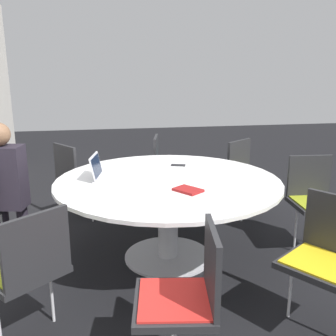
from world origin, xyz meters
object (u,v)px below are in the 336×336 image
(chair_3, at_px, (326,252))
(chair_6, at_px, (166,164))
(laptop, at_px, (103,173))
(chair_1, at_px, (27,264))
(chair_4, at_px, (314,195))
(chair_2, at_px, (187,290))
(chair_5, at_px, (248,172))
(person_0, at_px, (4,180))
(spiral_notebook, at_px, (188,190))
(chair_7, at_px, (76,174))
(cell_phone, at_px, (178,165))

(chair_3, distance_m, chair_6, 2.53)
(laptop, bearing_deg, chair_6, -20.85)
(chair_1, xyz_separation_m, chair_4, (0.87, -2.39, 0.00))
(chair_1, relative_size, chair_4, 1.00)
(chair_1, height_order, chair_2, same)
(chair_5, relative_size, person_0, 0.72)
(chair_1, bearing_deg, chair_3, -44.80)
(person_0, relative_size, spiral_notebook, 4.76)
(chair_7, bearing_deg, chair_2, -19.19)
(spiral_notebook, bearing_deg, laptop, 54.16)
(chair_4, distance_m, spiral_notebook, 1.33)
(chair_3, bearing_deg, cell_phone, -11.76)
(chair_3, distance_m, cell_phone, 1.70)
(chair_1, height_order, chair_3, same)
(chair_1, bearing_deg, chair_6, 22.10)
(chair_1, xyz_separation_m, spiral_notebook, (0.56, -1.11, 0.22))
(chair_5, relative_size, chair_7, 1.00)
(spiral_notebook, bearing_deg, chair_1, 116.77)
(cell_phone, bearing_deg, chair_5, -66.59)
(chair_4, xyz_separation_m, chair_5, (0.90, 0.29, 0.00))
(chair_5, height_order, spiral_notebook, chair_5)
(chair_1, relative_size, spiral_notebook, 3.40)
(chair_1, distance_m, laptop, 1.16)
(laptop, distance_m, cell_phone, 0.82)
(chair_2, bearing_deg, chair_1, 71.90)
(chair_2, xyz_separation_m, chair_3, (0.27, -0.97, 0.00))
(chair_6, distance_m, spiral_notebook, 1.73)
(chair_3, xyz_separation_m, person_0, (1.39, 2.22, 0.19))
(chair_6, height_order, chair_7, same)
(chair_7, xyz_separation_m, laptop, (-0.98, -0.29, 0.26))
(chair_2, height_order, spiral_notebook, chair_2)
(chair_4, distance_m, chair_5, 0.94)
(chair_2, bearing_deg, chair_5, -20.06)
(chair_6, bearing_deg, chair_1, -16.46)
(chair_4, xyz_separation_m, spiral_notebook, (-0.31, 1.28, 0.22))
(person_0, distance_m, spiral_notebook, 1.63)
(chair_6, bearing_deg, person_0, -44.50)
(chair_1, xyz_separation_m, laptop, (1.02, -0.47, 0.26))
(chair_4, relative_size, cell_phone, 5.68)
(chair_3, relative_size, spiral_notebook, 3.40)
(chair_7, xyz_separation_m, cell_phone, (-0.62, -1.03, 0.21))
(chair_7, xyz_separation_m, spiral_notebook, (-1.44, -0.94, 0.22))
(chair_1, distance_m, spiral_notebook, 1.27)
(chair_7, bearing_deg, cell_phone, 23.69)
(person_0, bearing_deg, cell_phone, 17.14)
(chair_5, bearing_deg, cell_phone, -11.85)
(chair_4, relative_size, person_0, 0.72)
(chair_5, bearing_deg, chair_3, 47.17)
(chair_4, xyz_separation_m, person_0, (0.34, 2.77, 0.19))
(chair_5, distance_m, person_0, 2.55)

